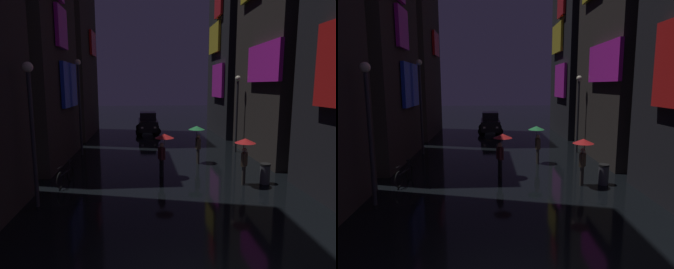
{
  "view_description": "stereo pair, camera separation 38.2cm",
  "coord_description": "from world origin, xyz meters",
  "views": [
    {
      "loc": [
        -1.16,
        -5.02,
        4.38
      ],
      "look_at": [
        0.0,
        8.24,
        2.18
      ],
      "focal_mm": 32.0,
      "sensor_mm": 36.0,
      "label": 1
    },
    {
      "loc": [
        -0.78,
        -5.05,
        4.38
      ],
      "look_at": [
        0.0,
        8.24,
        2.18
      ],
      "focal_mm": 32.0,
      "sensor_mm": 36.0,
      "label": 2
    }
  ],
  "objects": [
    {
      "name": "streetlamp_left_near",
      "position": [
        -5.0,
        5.71,
        3.26
      ],
      "size": [
        0.36,
        0.36,
        5.17
      ],
      "color": "#2D2D33",
      "rests_on": "ground"
    },
    {
      "name": "pedestrian_near_crossing_red",
      "position": [
        3.28,
        7.34,
        1.67
      ],
      "size": [
        0.9,
        0.9,
        2.12
      ],
      "color": "#38332D",
      "rests_on": "ground"
    },
    {
      "name": "car_distant",
      "position": [
        -0.62,
        22.56,
        0.93
      ],
      "size": [
        2.28,
        4.16,
        1.92
      ],
      "color": "black",
      "rests_on": "ground"
    },
    {
      "name": "building_left_mid",
      "position": [
        -7.47,
        12.56,
        8.0
      ],
      "size": [
        4.25,
        7.13,
        15.98
      ],
      "color": "#2D2826",
      "rests_on": "ground"
    },
    {
      "name": "streetlamp_left_far",
      "position": [
        -5.0,
        14.01,
        3.68
      ],
      "size": [
        0.36,
        0.36,
        5.94
      ],
      "color": "#2D2D33",
      "rests_on": "ground"
    },
    {
      "name": "trash_bin",
      "position": [
        4.3,
        7.48,
        0.47
      ],
      "size": [
        0.46,
        0.46,
        0.93
      ],
      "color": "#3F3F47",
      "rests_on": "ground"
    },
    {
      "name": "bicycle_parked_at_storefront",
      "position": [
        -4.6,
        8.21,
        0.39
      ],
      "size": [
        0.33,
        1.81,
        0.96
      ],
      "color": "black",
      "rests_on": "ground"
    },
    {
      "name": "streetlamp_right_far",
      "position": [
        5.0,
        13.95,
        3.16
      ],
      "size": [
        0.36,
        0.36,
        4.98
      ],
      "color": "#2D2D33",
      "rests_on": "ground"
    },
    {
      "name": "pedestrian_foreground_right_red",
      "position": [
        -0.16,
        8.85,
        1.67
      ],
      "size": [
        0.9,
        0.9,
        2.12
      ],
      "color": "black",
      "rests_on": "ground"
    },
    {
      "name": "building_right_far",
      "position": [
        7.48,
        21.53,
        7.61
      ],
      "size": [
        4.25,
        7.06,
        15.21
      ],
      "color": "black",
      "rests_on": "ground"
    },
    {
      "name": "pedestrian_foreground_left_green",
      "position": [
        1.91,
        11.32,
        1.67
      ],
      "size": [
        0.9,
        0.9,
        2.12
      ],
      "color": "#38332D",
      "rests_on": "ground"
    }
  ]
}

